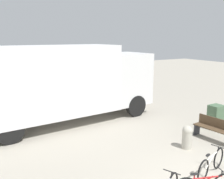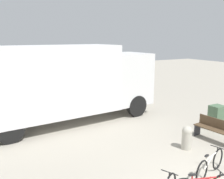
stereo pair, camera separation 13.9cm
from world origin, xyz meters
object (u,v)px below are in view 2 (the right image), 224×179
(bollard_near_bench, at_px, (187,137))
(bicycle_far, at_px, (210,164))
(utility_box, at_px, (216,118))
(delivery_truck, at_px, (65,81))
(park_bench, at_px, (215,129))

(bollard_near_bench, bearing_deg, bicycle_far, -114.04)
(bollard_near_bench, xyz_separation_m, utility_box, (2.52, 0.80, 0.07))
(delivery_truck, xyz_separation_m, park_bench, (4.25, -4.69, -1.47))
(delivery_truck, height_order, bicycle_far, delivery_truck)
(park_bench, distance_m, utility_box, 1.33)
(park_bench, bearing_deg, utility_box, -58.89)
(bicycle_far, bearing_deg, utility_box, 20.77)
(delivery_truck, relative_size, utility_box, 8.27)
(utility_box, bearing_deg, bollard_near_bench, -162.43)
(delivery_truck, xyz_separation_m, utility_box, (5.32, -3.90, -1.42))
(delivery_truck, bearing_deg, park_bench, -51.92)
(bollard_near_bench, bearing_deg, park_bench, 0.25)
(bicycle_far, height_order, bollard_near_bench, bollard_near_bench)
(delivery_truck, bearing_deg, bollard_near_bench, -63.31)
(utility_box, bearing_deg, park_bench, -143.52)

